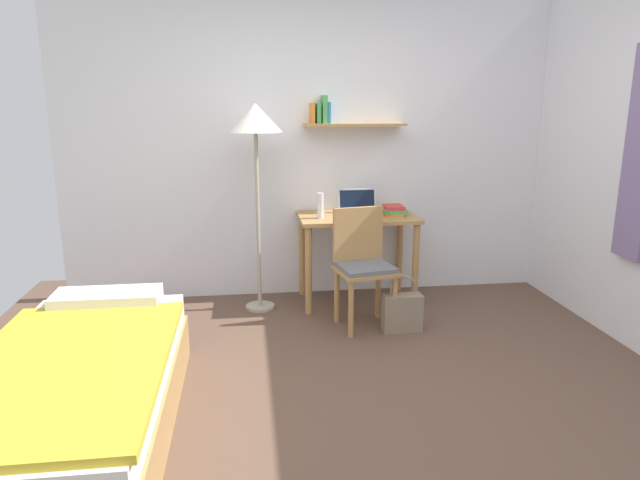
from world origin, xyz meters
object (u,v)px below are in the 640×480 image
bed (77,396)px  desk_chair (363,262)px  water_bottle (320,206)px  handbag (402,311)px  laptop (358,207)px  standing_lamp (255,128)px  desk (357,232)px  book_stack (393,210)px

bed → desk_chair: size_ratio=2.14×
water_bottle → handbag: bearing=-48.8°
laptop → desk_chair: bearing=-97.1°
standing_lamp → handbag: standing_lamp is taller
bed → desk: size_ratio=1.97×
desk → handbag: size_ratio=2.25×
laptop → book_stack: size_ratio=1.40×
bed → laptop: laptop is taller
standing_lamp → book_stack: bearing=2.3°
laptop → book_stack: bearing=-22.1°
bed → handbag: 2.33m
desk → desk_chair: desk_chair is taller
bed → laptop: size_ratio=5.69×
desk_chair → handbag: bearing=-32.6°
desk_chair → laptop: size_ratio=2.66×
desk → handbag: (0.22, -0.69, -0.46)m
water_bottle → handbag: (0.54, -0.62, -0.71)m
bed → desk_chair: bearing=37.4°
desk → standing_lamp: bearing=-175.4°
desk → book_stack: (0.30, -0.02, 0.19)m
book_stack → desk_chair: bearing=-125.7°
bed → desk: bearing=45.8°
standing_lamp → desk: bearing=4.6°
laptop → handbag: 1.04m
bed → book_stack: 2.84m
desk → standing_lamp: standing_lamp is taller
bed → water_bottle: water_bottle is taller
desk_chair → water_bottle: 0.63m
desk → water_bottle: (-0.33, -0.07, 0.25)m
bed → standing_lamp: bearing=61.5°
bed → laptop: bearing=46.9°
desk_chair → handbag: desk_chair is taller
desk → water_bottle: water_bottle is taller
book_stack → water_bottle: bearing=-175.2°
desk → book_stack: size_ratio=4.04×
bed → standing_lamp: size_ratio=1.15×
laptop → book_stack: (0.28, -0.11, -0.01)m
standing_lamp → book_stack: size_ratio=6.89×
water_bottle → standing_lamp: bearing=179.2°
desk → bed: bearing=-134.2°
standing_lamp → laptop: (0.85, 0.16, -0.67)m
laptop → handbag: size_ratio=0.78×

